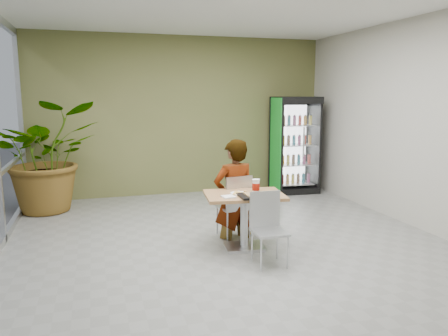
{
  "coord_description": "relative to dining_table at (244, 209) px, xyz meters",
  "views": [
    {
      "loc": [
        -1.72,
        -5.31,
        2.04
      ],
      "look_at": [
        0.04,
        0.57,
        1.0
      ],
      "focal_mm": 35.0,
      "sensor_mm": 36.0,
      "label": 1
    }
  ],
  "objects": [
    {
      "name": "ground",
      "position": [
        -0.14,
        0.03,
        -0.54
      ],
      "size": [
        7.0,
        7.0,
        0.0
      ],
      "primitive_type": "plane",
      "color": "gray",
      "rests_on": "ground"
    },
    {
      "name": "room_envelope",
      "position": [
        -0.14,
        0.03,
        1.06
      ],
      "size": [
        6.0,
        7.0,
        3.2
      ],
      "primitive_type": null,
      "color": "#BCB6A9",
      "rests_on": "ground"
    },
    {
      "name": "dining_table",
      "position": [
        0.0,
        0.0,
        0.0
      ],
      "size": [
        1.1,
        0.83,
        0.75
      ],
      "rotation": [
        0.0,
        0.0,
        -0.12
      ],
      "color": "#A57446",
      "rests_on": "ground"
    },
    {
      "name": "chair_far",
      "position": [
        0.03,
        0.44,
        -0.0
      ],
      "size": [
        0.46,
        0.47,
        0.91
      ],
      "rotation": [
        0.0,
        0.0,
        3.29
      ],
      "color": "#B7B9BC",
      "rests_on": "ground"
    },
    {
      "name": "chair_near",
      "position": [
        0.1,
        -0.55,
        -0.02
      ],
      "size": [
        0.4,
        0.4,
        0.88
      ],
      "rotation": [
        0.0,
        0.0,
        -0.03
      ],
      "color": "#B7B9BC",
      "rests_on": "ground"
    },
    {
      "name": "seated_woman",
      "position": [
        0.02,
        0.48,
        0.03
      ],
      "size": [
        0.69,
        0.5,
        1.72
      ],
      "primitive_type": "imported",
      "rotation": [
        0.0,
        0.0,
        3.29
      ],
      "color": "black",
      "rests_on": "ground"
    },
    {
      "name": "pizza_plate",
      "position": [
        -0.07,
        0.02,
        0.23
      ],
      "size": [
        0.29,
        0.22,
        0.03
      ],
      "color": "white",
      "rests_on": "dining_table"
    },
    {
      "name": "soda_cup",
      "position": [
        0.17,
        0.02,
        0.3
      ],
      "size": [
        0.1,
        0.1,
        0.18
      ],
      "color": "white",
      "rests_on": "dining_table"
    },
    {
      "name": "napkin_stack",
      "position": [
        -0.27,
        -0.15,
        0.22
      ],
      "size": [
        0.17,
        0.17,
        0.02
      ],
      "primitive_type": "cube",
      "rotation": [
        0.0,
        0.0,
        0.14
      ],
      "color": "white",
      "rests_on": "dining_table"
    },
    {
      "name": "cafeteria_tray",
      "position": [
        0.11,
        -0.21,
        0.23
      ],
      "size": [
        0.49,
        0.36,
        0.03
      ],
      "primitive_type": "cube",
      "rotation": [
        0.0,
        0.0,
        -0.04
      ],
      "color": "black",
      "rests_on": "dining_table"
    },
    {
      "name": "beverage_fridge",
      "position": [
        2.17,
        2.97,
        0.46
      ],
      "size": [
        0.97,
        0.77,
        1.99
      ],
      "rotation": [
        0.0,
        0.0,
        -0.09
      ],
      "color": "black",
      "rests_on": "ground"
    },
    {
      "name": "potted_plant",
      "position": [
        -2.66,
        2.82,
        0.43
      ],
      "size": [
        2.05,
        1.87,
        1.94
      ],
      "primitive_type": "imported",
      "rotation": [
        0.0,
        0.0,
        0.24
      ],
      "color": "#326D2B",
      "rests_on": "ground"
    }
  ]
}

